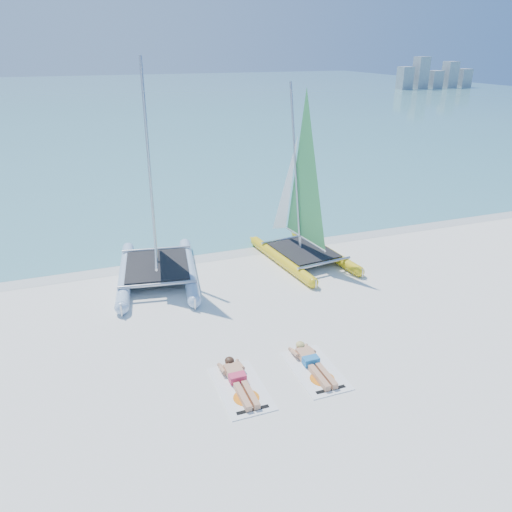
{
  "coord_description": "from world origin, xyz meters",
  "views": [
    {
      "loc": [
        -4.94,
        -10.46,
        6.9
      ],
      "look_at": [
        -0.61,
        1.2,
        1.59
      ],
      "focal_mm": 35.0,
      "sensor_mm": 36.0,
      "label": 1
    }
  ],
  "objects": [
    {
      "name": "towel_a",
      "position": [
        -2.18,
        -2.07,
        0.01
      ],
      "size": [
        1.0,
        1.85,
        0.02
      ],
      "primitive_type": "cube",
      "color": "white",
      "rests_on": "ground"
    },
    {
      "name": "catamaran_blue",
      "position": [
        -2.84,
        4.28,
        2.04
      ],
      "size": [
        3.17,
        5.32,
        6.82
      ],
      "rotation": [
        0.0,
        0.0,
        -0.16
      ],
      "color": "#BADCF5",
      "rests_on": "ground"
    },
    {
      "name": "catamaran_yellow",
      "position": [
        2.07,
        4.26,
        1.89
      ],
      "size": [
        2.58,
        4.8,
        5.99
      ],
      "rotation": [
        0.0,
        0.0,
        0.11
      ],
      "color": "yellow",
      "rests_on": "ground"
    },
    {
      "name": "sunbather_a",
      "position": [
        -2.18,
        -1.88,
        0.12
      ],
      "size": [
        0.37,
        1.73,
        0.26
      ],
      "color": "tan",
      "rests_on": "towel_a"
    },
    {
      "name": "sunbather_b",
      "position": [
        -0.37,
        -1.86,
        0.12
      ],
      "size": [
        0.37,
        1.73,
        0.26
      ],
      "color": "tan",
      "rests_on": "towel_b"
    },
    {
      "name": "wet_sand_strip",
      "position": [
        0.0,
        5.5,
        0.0
      ],
      "size": [
        140.0,
        1.4,
        0.01
      ],
      "primitive_type": "cube",
      "color": "beige",
      "rests_on": "ground"
    },
    {
      "name": "ground",
      "position": [
        0.0,
        0.0,
        0.0
      ],
      "size": [
        140.0,
        140.0,
        0.0
      ],
      "primitive_type": "plane",
      "color": "white",
      "rests_on": "ground"
    },
    {
      "name": "distant_skyline",
      "position": [
        53.71,
        62.0,
        1.94
      ],
      "size": [
        14.0,
        2.0,
        5.0
      ],
      "color": "#989FA8",
      "rests_on": "ground"
    },
    {
      "name": "sea",
      "position": [
        0.0,
        63.0,
        0.01
      ],
      "size": [
        140.0,
        115.0,
        0.01
      ],
      "primitive_type": "cube",
      "color": "#68A1AE",
      "rests_on": "ground"
    },
    {
      "name": "towel_b",
      "position": [
        -0.37,
        -2.05,
        0.01
      ],
      "size": [
        1.0,
        1.85,
        0.02
      ],
      "primitive_type": "cube",
      "color": "white",
      "rests_on": "ground"
    }
  ]
}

